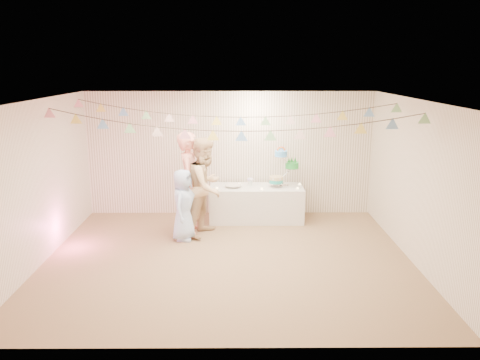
{
  "coord_description": "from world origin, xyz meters",
  "views": [
    {
      "loc": [
        0.15,
        -7.19,
        3.12
      ],
      "look_at": [
        0.2,
        0.8,
        1.15
      ],
      "focal_mm": 35.0,
      "sensor_mm": 36.0,
      "label": 1
    }
  ],
  "objects_px": {
    "table": "(256,203)",
    "person_adult_b": "(206,187)",
    "cake_stand": "(284,166)",
    "person_child": "(183,205)",
    "person_adult_a": "(190,183)"
  },
  "relations": [
    {
      "from": "cake_stand",
      "to": "person_adult_a",
      "type": "bearing_deg",
      "value": -158.03
    },
    {
      "from": "table",
      "to": "person_adult_b",
      "type": "relative_size",
      "value": 1.03
    },
    {
      "from": "person_adult_a",
      "to": "person_adult_b",
      "type": "xyz_separation_m",
      "value": [
        0.29,
        -0.11,
        -0.04
      ]
    },
    {
      "from": "cake_stand",
      "to": "person_child",
      "type": "height_order",
      "value": "cake_stand"
    },
    {
      "from": "cake_stand",
      "to": "person_adult_a",
      "type": "distance_m",
      "value": 1.97
    },
    {
      "from": "table",
      "to": "cake_stand",
      "type": "xyz_separation_m",
      "value": [
        0.55,
        0.05,
        0.78
      ]
    },
    {
      "from": "person_adult_a",
      "to": "person_adult_b",
      "type": "relative_size",
      "value": 1.05
    },
    {
      "from": "person_adult_b",
      "to": "person_child",
      "type": "relative_size",
      "value": 1.4
    },
    {
      "from": "person_adult_b",
      "to": "person_child",
      "type": "bearing_deg",
      "value": 149.81
    },
    {
      "from": "table",
      "to": "person_child",
      "type": "height_order",
      "value": "person_child"
    },
    {
      "from": "cake_stand",
      "to": "person_child",
      "type": "relative_size",
      "value": 0.58
    },
    {
      "from": "person_adult_a",
      "to": "person_adult_b",
      "type": "distance_m",
      "value": 0.31
    },
    {
      "from": "table",
      "to": "person_child",
      "type": "relative_size",
      "value": 1.44
    },
    {
      "from": "table",
      "to": "person_child",
      "type": "xyz_separation_m",
      "value": [
        -1.37,
        -1.08,
        0.3
      ]
    },
    {
      "from": "table",
      "to": "person_child",
      "type": "distance_m",
      "value": 1.77
    }
  ]
}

